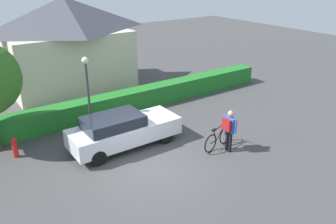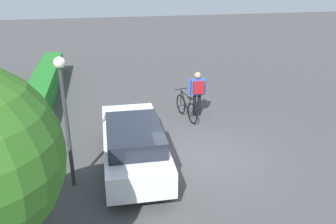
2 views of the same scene
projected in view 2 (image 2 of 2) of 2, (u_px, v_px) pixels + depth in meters
The scene contains 6 objects.
ground_plane at pixel (199, 159), 10.69m from camera, with size 60.00×60.00×0.00m, color #444444.
hedge_row at pixel (13, 161), 9.63m from camera, with size 20.91×0.90×1.01m, color #217326.
parked_car_near at pixel (134, 143), 10.03m from camera, with size 4.46×1.66×1.44m.
bicycle at pixel (186, 108), 13.33m from camera, with size 1.73×0.56×1.02m.
person_rider at pixel (197, 90), 13.26m from camera, with size 0.36×0.69×1.73m.
street_lamp at pixel (64, 104), 8.57m from camera, with size 0.28×0.28×3.46m.
Camera 2 is at (-8.97, 2.59, 5.47)m, focal length 38.19 mm.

